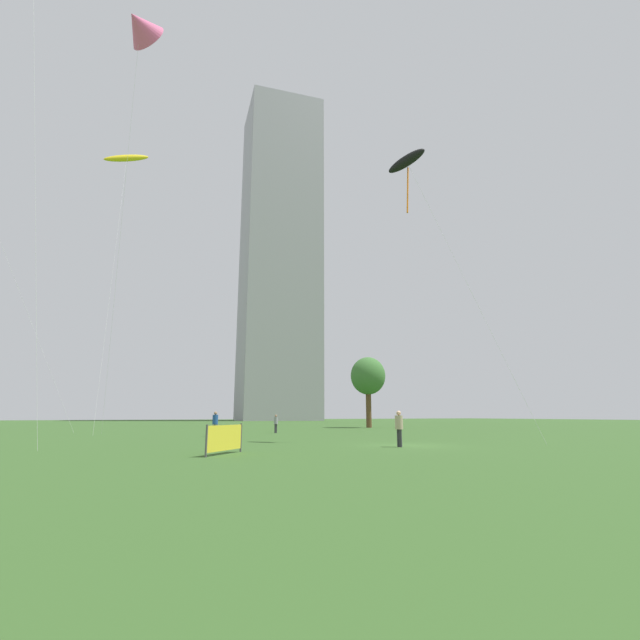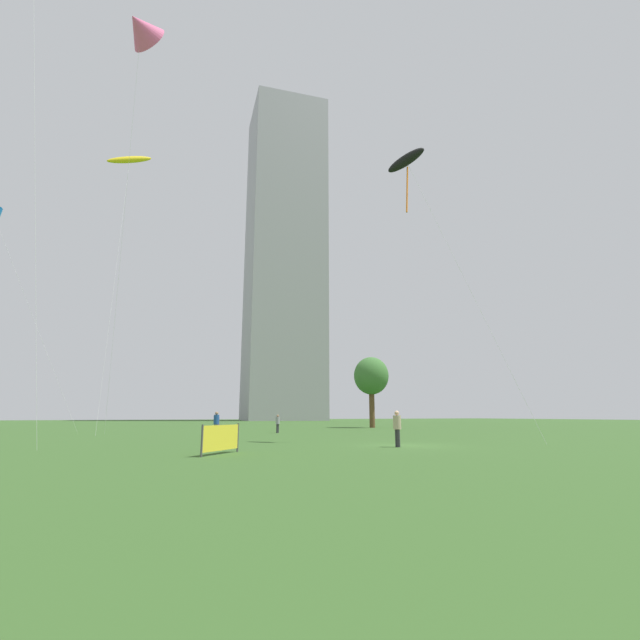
# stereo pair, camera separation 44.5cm
# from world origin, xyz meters

# --- Properties ---
(ground) EXTENTS (280.00, 280.00, 0.00)m
(ground) POSITION_xyz_m (0.00, 0.00, 0.00)
(ground) COLOR #335623
(person_standing_0) EXTENTS (0.35, 0.35, 1.58)m
(person_standing_0) POSITION_xyz_m (-0.24, 18.64, 0.91)
(person_standing_0) COLOR #2D2D33
(person_standing_0) RESTS_ON ground
(person_standing_1) EXTENTS (0.40, 0.40, 1.80)m
(person_standing_1) POSITION_xyz_m (-6.62, 14.39, 1.04)
(person_standing_1) COLOR tan
(person_standing_1) RESTS_ON ground
(person_standing_2) EXTENTS (0.35, 0.35, 1.57)m
(person_standing_2) POSITION_xyz_m (-6.01, 16.85, 0.91)
(person_standing_2) COLOR tan
(person_standing_2) RESTS_ON ground
(person_standing_3) EXTENTS (0.39, 0.39, 1.77)m
(person_standing_3) POSITION_xyz_m (-0.99, -0.78, 1.02)
(person_standing_3) COLOR #2D2D33
(person_standing_3) RESTS_ON ground
(kite_flying_0) EXTENTS (3.91, 12.26, 32.57)m
(kite_flying_0) POSITION_xyz_m (-14.23, 12.78, 30.93)
(kite_flying_0) COLOR silver
(kite_flying_0) RESTS_ON ground
(kite_flying_1) EXTENTS (6.15, 5.75, 18.64)m
(kite_flying_1) POSITION_xyz_m (2.14, 1.73, 17.76)
(kite_flying_1) COLOR silver
(kite_flying_1) RESTS_ON ground
(kite_flying_2) EXTENTS (4.76, 9.94, 29.86)m
(kite_flying_2) POSITION_xyz_m (-14.03, 28.90, 28.57)
(kite_flying_2) COLOR silver
(kite_flying_2) RESTS_ON ground
(park_tree_0) EXTENTS (4.38, 4.38, 8.79)m
(park_tree_0) POSITION_xyz_m (16.17, 29.41, 6.33)
(park_tree_0) COLOR brown
(park_tree_0) RESTS_ON ground
(distant_highrise_0) EXTENTS (24.73, 24.49, 98.22)m
(distant_highrise_0) POSITION_xyz_m (32.10, 104.01, 49.11)
(distant_highrise_0) COLOR #939399
(distant_highrise_0) RESTS_ON ground
(event_banner) EXTENTS (2.00, 2.03, 1.21)m
(event_banner) POSITION_xyz_m (-9.90, -1.19, 0.64)
(event_banner) COLOR #4C4C4C
(event_banner) RESTS_ON ground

